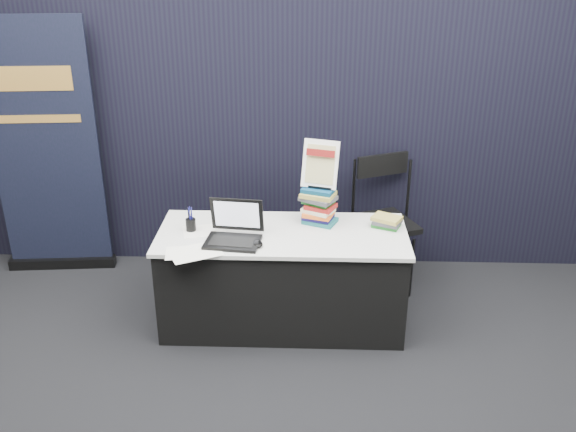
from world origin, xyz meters
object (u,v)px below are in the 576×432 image
(book_stack_short, at_px, (386,222))
(display_table, at_px, (283,278))
(laptop, at_px, (233,232))
(info_sign, at_px, (320,165))
(pullup_banner, at_px, (48,164))
(stacking_chair, at_px, (382,216))
(book_stack_tall, at_px, (319,206))

(book_stack_short, bearing_deg, display_table, -170.67)
(display_table, bearing_deg, laptop, -157.78)
(display_table, distance_m, info_sign, 0.89)
(info_sign, height_order, pullup_banner, pullup_banner)
(pullup_banner, bearing_deg, stacking_chair, -8.23)
(pullup_banner, distance_m, stacking_chair, 2.81)
(laptop, distance_m, info_sign, 0.79)
(book_stack_short, xyz_separation_m, pullup_banner, (-2.75, 0.68, 0.17))
(book_stack_short, distance_m, info_sign, 0.64)
(info_sign, bearing_deg, book_stack_short, 6.14)
(display_table, xyz_separation_m, laptop, (-0.34, -0.14, 0.44))
(book_stack_short, bearing_deg, book_stack_tall, 173.35)
(pullup_banner, bearing_deg, book_stack_short, -19.39)
(laptop, height_order, book_stack_short, laptop)
(book_stack_short, bearing_deg, stacking_chair, 86.48)
(info_sign, height_order, stacking_chair, info_sign)
(book_stack_tall, height_order, info_sign, info_sign)
(laptop, distance_m, pullup_banner, 1.91)
(book_stack_short, relative_size, info_sign, 0.68)
(laptop, height_order, info_sign, info_sign)
(display_table, height_order, pullup_banner, pullup_banner)
(book_stack_tall, xyz_separation_m, stacking_chair, (0.53, 0.49, -0.30))
(book_stack_short, relative_size, pullup_banner, 0.11)
(laptop, relative_size, book_stack_short, 1.66)
(display_table, distance_m, pullup_banner, 2.23)
(display_table, relative_size, book_stack_short, 7.41)
(book_stack_short, distance_m, pullup_banner, 2.84)
(display_table, bearing_deg, book_stack_short, 9.33)
(display_table, relative_size, laptop, 4.46)
(laptop, xyz_separation_m, stacking_chair, (1.13, 0.81, -0.23))
(pullup_banner, bearing_deg, book_stack_tall, -20.94)
(info_sign, bearing_deg, laptop, -133.59)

